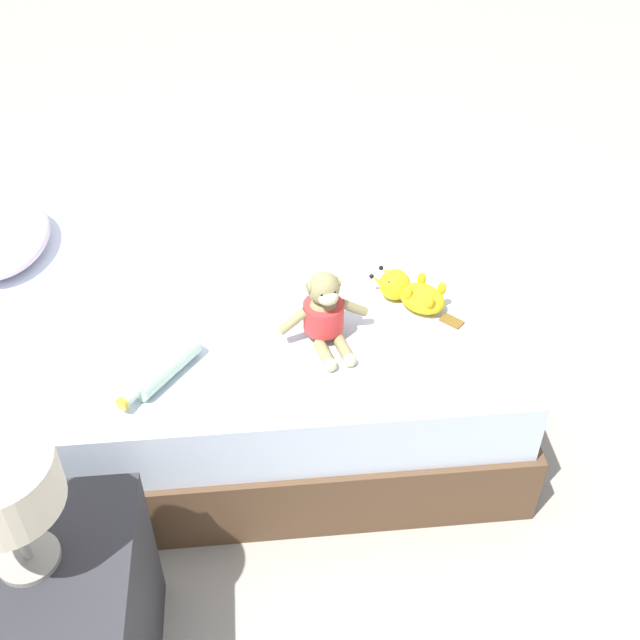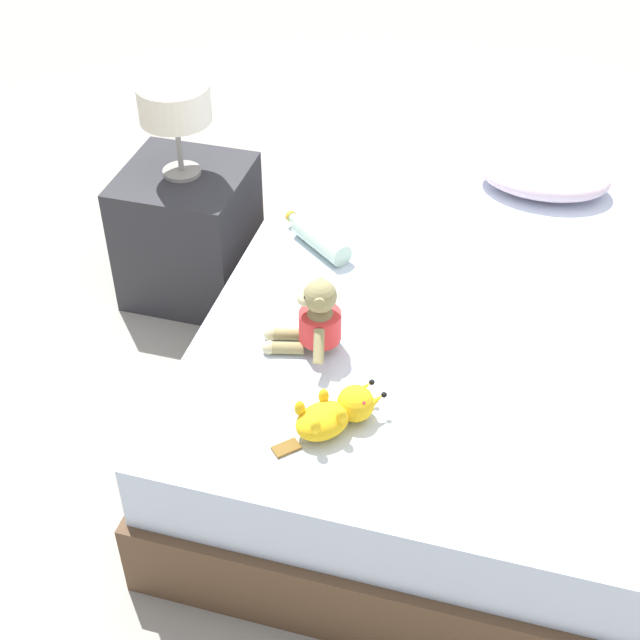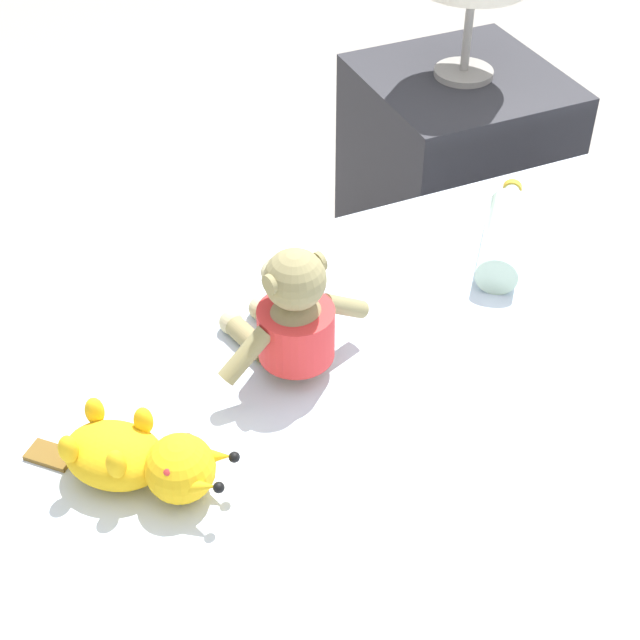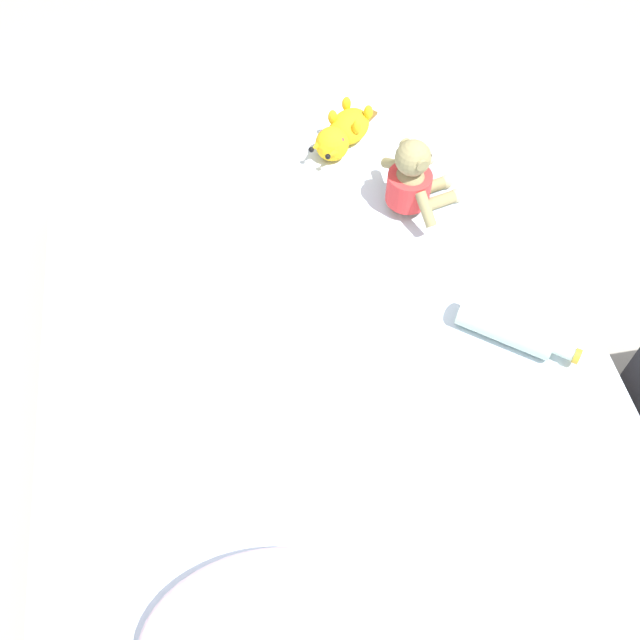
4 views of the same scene
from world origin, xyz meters
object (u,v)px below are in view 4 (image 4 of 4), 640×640
object	(u,v)px
plush_yellow_creature	(342,133)
glass_bottle	(509,329)
pillow	(265,634)
plush_monkey	(413,182)
bed	(320,380)

from	to	relation	value
plush_yellow_creature	glass_bottle	world-z (taller)	plush_yellow_creature
pillow	plush_monkey	xyz separation A→B (m)	(-0.55, -1.05, 0.04)
glass_bottle	pillow	bearing A→B (deg)	40.55
pillow	plush_yellow_creature	size ratio (longest dim) A/B	1.66
plush_monkey	glass_bottle	bearing A→B (deg)	104.58
plush_yellow_creature	glass_bottle	distance (m)	0.80
pillow	glass_bottle	size ratio (longest dim) A/B	1.72
bed	glass_bottle	size ratio (longest dim) A/B	7.33
bed	plush_yellow_creature	xyz separation A→B (m)	(-0.19, -0.66, 0.29)
plush_monkey	plush_yellow_creature	size ratio (longest dim) A/B	1.02
plush_yellow_creature	plush_monkey	bearing A→B (deg)	115.61
plush_yellow_creature	glass_bottle	size ratio (longest dim) A/B	1.04
plush_monkey	plush_yellow_creature	xyz separation A→B (m)	(0.14, -0.29, -0.05)
pillow	plush_yellow_creature	xyz separation A→B (m)	(-0.41, -1.34, -0.01)
plush_monkey	plush_yellow_creature	world-z (taller)	plush_monkey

